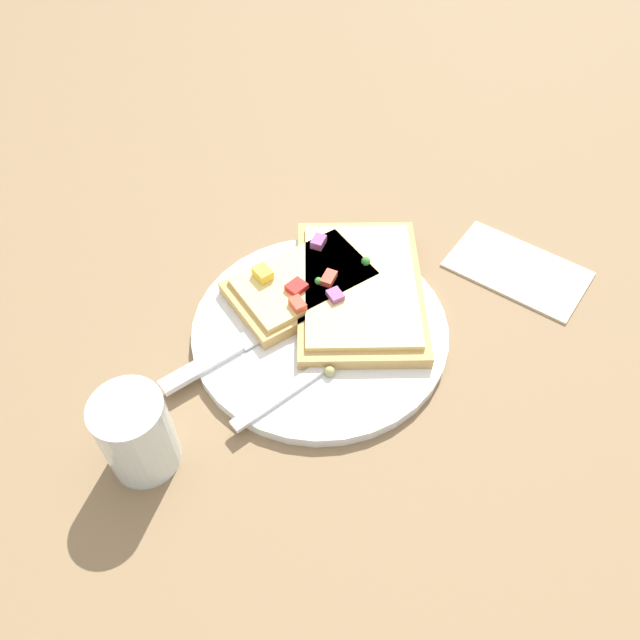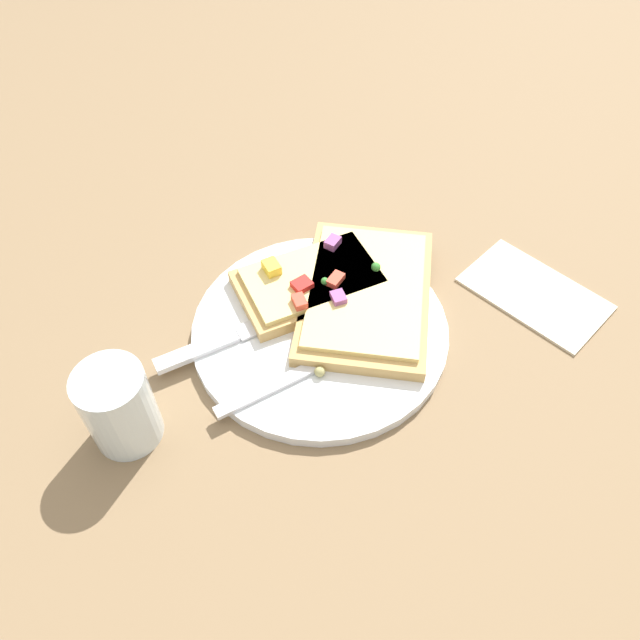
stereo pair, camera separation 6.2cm
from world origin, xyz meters
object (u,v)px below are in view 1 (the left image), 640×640
object	(u,v)px
plate	(320,330)
knife	(247,341)
napkin	(518,268)
pizza_slice_corner	(304,283)
fork	(335,358)
drinking_glass	(137,434)
pizza_slice_main	(360,288)

from	to	relation	value
plate	knife	bearing A→B (deg)	-128.81
plate	knife	size ratio (longest dim) A/B	1.19
napkin	pizza_slice_corner	bearing A→B (deg)	-135.12
fork	plate	bearing A→B (deg)	69.87
knife	pizza_slice_corner	xyz separation A→B (m)	(0.00, 0.09, 0.01)
drinking_glass	pizza_slice_main	bearing A→B (deg)	78.74
pizza_slice_corner	napkin	world-z (taller)	pizza_slice_corner
plate	napkin	bearing A→B (deg)	57.65
drinking_glass	napkin	size ratio (longest dim) A/B	0.58
fork	pizza_slice_main	size ratio (longest dim) A/B	0.91
knife	pizza_slice_main	size ratio (longest dim) A/B	0.94
pizza_slice_main	napkin	bearing A→B (deg)	-76.42
plate	pizza_slice_corner	xyz separation A→B (m)	(-0.04, 0.03, 0.02)
knife	drinking_glass	world-z (taller)	drinking_glass
pizza_slice_main	pizza_slice_corner	size ratio (longest dim) A/B	1.31
knife	pizza_slice_main	bearing A→B (deg)	-7.64
pizza_slice_corner	napkin	bearing A→B (deg)	-24.49
drinking_glass	pizza_slice_corner	bearing A→B (deg)	89.94
pizza_slice_main	pizza_slice_corner	world-z (taller)	pizza_slice_corner
knife	napkin	xyz separation A→B (m)	(0.17, 0.26, -0.01)
fork	drinking_glass	xyz separation A→B (m)	(-0.08, -0.18, 0.03)
knife	drinking_glass	distance (m)	0.15
plate	knife	distance (m)	0.08
drinking_glass	napkin	world-z (taller)	drinking_glass
plate	drinking_glass	bearing A→B (deg)	-102.17
knife	napkin	bearing A→B (deg)	-16.32
pizza_slice_main	plate	bearing A→B (deg)	135.47
fork	knife	size ratio (longest dim) A/B	0.96
pizza_slice_corner	drinking_glass	xyz separation A→B (m)	(-0.00, -0.23, 0.02)
plate	pizza_slice_main	world-z (taller)	pizza_slice_main
pizza_slice_main	napkin	world-z (taller)	pizza_slice_main
pizza_slice_corner	drinking_glass	size ratio (longest dim) A/B	2.08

